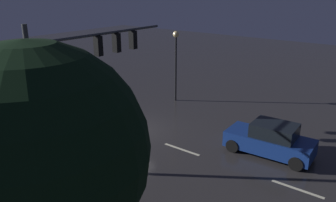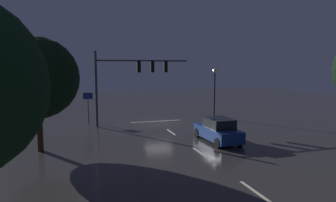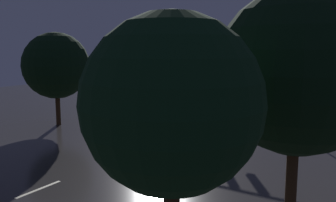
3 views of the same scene
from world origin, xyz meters
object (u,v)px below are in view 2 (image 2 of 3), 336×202
street_lamp_left_kerb (215,84)px  route_sign (88,101)px  tree_right_near (37,78)px  car_approaching (218,130)px  traffic_signal_assembly (131,74)px

street_lamp_left_kerb → route_sign: (12.58, -1.33, -1.49)m
route_sign → tree_right_near: bearing=70.6°
car_approaching → tree_right_near: size_ratio=0.62×
car_approaching → route_sign: 13.40m
car_approaching → street_lamp_left_kerb: (-3.95, -8.85, 2.78)m
traffic_signal_assembly → tree_right_near: tree_right_near is taller
tree_right_near → route_sign: bearing=-109.4°
street_lamp_left_kerb → tree_right_near: bearing=26.2°
car_approaching → tree_right_near: (11.84, -1.07, 3.82)m
traffic_signal_assembly → car_approaching: bearing=122.2°
traffic_signal_assembly → route_sign: size_ratio=2.93×
car_approaching → route_sign: (8.63, -10.17, 1.30)m
traffic_signal_assembly → route_sign: traffic_signal_assembly is taller
tree_right_near → traffic_signal_assembly: bearing=-136.4°
route_sign → traffic_signal_assembly: bearing=146.9°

